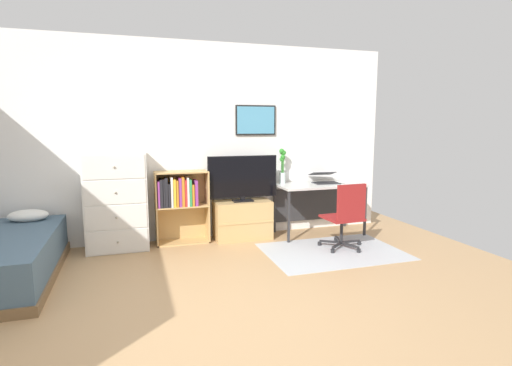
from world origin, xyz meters
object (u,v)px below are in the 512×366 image
bookshelf (179,199)px  computer_mouse (342,182)px  laptop (324,178)px  bamboo_vase (282,165)px  dresser (116,202)px  desk (317,192)px  tv_stand (243,220)px  television (243,178)px  office_chair (346,215)px

bookshelf → computer_mouse: bookshelf is taller
laptop → bamboo_vase: bamboo_vase is taller
laptop → bamboo_vase: bearing=173.8°
dresser → desk: (2.78, -0.01, -0.02)m
desk → computer_mouse: computer_mouse is taller
computer_mouse → bookshelf: bearing=175.8°
desk → tv_stand: bearing=178.6°
tv_stand → desk: size_ratio=0.63×
computer_mouse → bamboo_vase: (-0.85, 0.24, 0.26)m
laptop → computer_mouse: 0.27m
television → bamboo_vase: size_ratio=1.92×
desk → computer_mouse: bearing=-15.8°
tv_stand → desk: (1.13, -0.03, 0.34)m
dresser → bookshelf: size_ratio=1.28×
television → laptop: size_ratio=2.32×
desk → office_chair: 0.87m
dresser → desk: bearing=-0.3°
office_chair → bookshelf: bearing=151.9°
dresser → television: 1.67m
tv_stand → desk: 1.18m
bookshelf → bamboo_vase: bamboo_vase is taller
bookshelf → computer_mouse: bearing=-4.2°
bookshelf → office_chair: bookshelf is taller
dresser → computer_mouse: dresser is taller
dresser → television: bearing=-0.3°
office_chair → television: bearing=139.4°
bookshelf → bamboo_vase: size_ratio=1.92×
office_chair → computer_mouse: office_chair is taller
office_chair → laptop: 0.95m
desk → bamboo_vase: bamboo_vase is taller
bamboo_vase → computer_mouse: bearing=-15.5°
laptop → dresser: bearing=-175.6°
computer_mouse → laptop: bearing=152.8°
tv_stand → bamboo_vase: bearing=9.5°
tv_stand → bookshelf: bearing=177.1°
bookshelf → laptop: (2.11, -0.05, 0.20)m
tv_stand → office_chair: bearing=-38.2°
tv_stand → desk: bearing=-1.4°
tv_stand → television: bearing=-90.0°
tv_stand → laptop: (1.25, -0.01, 0.54)m
bookshelf → laptop: bookshelf is taller
tv_stand → bamboo_vase: size_ratio=1.54×
tv_stand → television: (0.00, -0.02, 0.59)m
desk → bamboo_vase: size_ratio=2.44×
dresser → bookshelf: 0.79m
dresser → television: (1.65, -0.01, 0.23)m
office_chair → bamboo_vase: bamboo_vase is taller
dresser → desk: 2.78m
office_chair → desk: bearing=86.3°
dresser → office_chair: bearing=-17.3°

